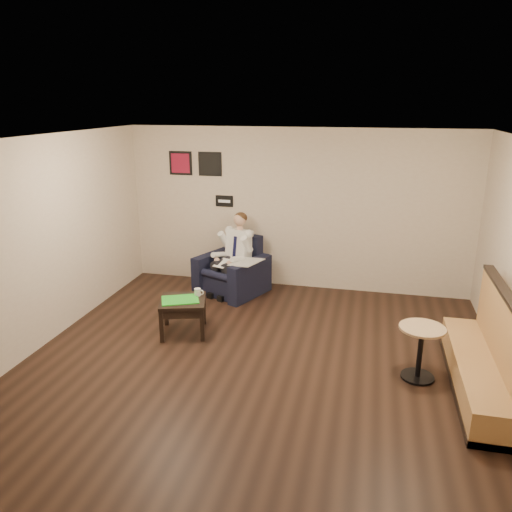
% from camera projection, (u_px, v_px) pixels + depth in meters
% --- Properties ---
extents(ground, '(6.00, 6.00, 0.00)m').
position_uv_depth(ground, '(257.00, 367.00, 6.29)').
color(ground, black).
rests_on(ground, ground).
extents(wall_back, '(6.00, 0.02, 2.80)m').
position_uv_depth(wall_back, '(296.00, 210.00, 8.66)').
color(wall_back, beige).
rests_on(wall_back, ground).
extents(wall_front, '(6.00, 0.02, 2.80)m').
position_uv_depth(wall_front, '(148.00, 408.00, 3.09)').
color(wall_front, beige).
rests_on(wall_front, ground).
extents(wall_left, '(0.02, 6.00, 2.80)m').
position_uv_depth(wall_left, '(35.00, 246.00, 6.53)').
color(wall_left, beige).
rests_on(wall_left, ground).
extents(ceiling, '(6.00, 6.00, 0.02)m').
position_uv_depth(ceiling, '(258.00, 141.00, 5.46)').
color(ceiling, white).
rests_on(ceiling, wall_back).
extents(seating_sign, '(0.32, 0.02, 0.20)m').
position_uv_depth(seating_sign, '(224.00, 201.00, 8.90)').
color(seating_sign, black).
rests_on(seating_sign, wall_back).
extents(art_print_left, '(0.42, 0.03, 0.42)m').
position_uv_depth(art_print_left, '(181.00, 163.00, 8.88)').
color(art_print_left, maroon).
rests_on(art_print_left, wall_back).
extents(art_print_right, '(0.42, 0.03, 0.42)m').
position_uv_depth(art_print_right, '(210.00, 164.00, 8.76)').
color(art_print_right, black).
rests_on(art_print_right, wall_back).
extents(armchair, '(1.31, 1.31, 0.97)m').
position_uv_depth(armchair, '(232.00, 266.00, 8.62)').
color(armchair, black).
rests_on(armchair, ground).
extents(seated_man, '(0.95, 1.12, 1.32)m').
position_uv_depth(seated_man, '(227.00, 258.00, 8.47)').
color(seated_man, white).
rests_on(seated_man, armchair).
extents(lap_papers, '(0.31, 0.37, 0.01)m').
position_uv_depth(lap_papers, '(223.00, 263.00, 8.41)').
color(lap_papers, white).
rests_on(lap_papers, seated_man).
extents(newspaper, '(0.58, 0.64, 0.01)m').
position_uv_depth(newspaper, '(246.00, 262.00, 8.26)').
color(newspaper, silver).
rests_on(newspaper, armchair).
extents(side_table, '(0.78, 0.78, 0.51)m').
position_uv_depth(side_table, '(183.00, 316.00, 7.17)').
color(side_table, black).
rests_on(side_table, ground).
extents(green_folder, '(0.62, 0.55, 0.01)m').
position_uv_depth(green_folder, '(180.00, 300.00, 7.06)').
color(green_folder, green).
rests_on(green_folder, side_table).
extents(coffee_mug, '(0.12, 0.12, 0.11)m').
position_uv_depth(coffee_mug, '(198.00, 292.00, 7.21)').
color(coffee_mug, white).
rests_on(coffee_mug, side_table).
extents(smartphone, '(0.17, 0.10, 0.01)m').
position_uv_depth(smartphone, '(188.00, 294.00, 7.26)').
color(smartphone, black).
rests_on(smartphone, side_table).
extents(banquette, '(0.54, 2.27, 1.16)m').
position_uv_depth(banquette, '(482.00, 344.00, 5.65)').
color(banquette, '#AD7A43').
rests_on(banquette, ground).
extents(cafe_table, '(0.64, 0.64, 0.67)m').
position_uv_depth(cafe_table, '(420.00, 353.00, 5.96)').
color(cafe_table, tan).
rests_on(cafe_table, ground).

